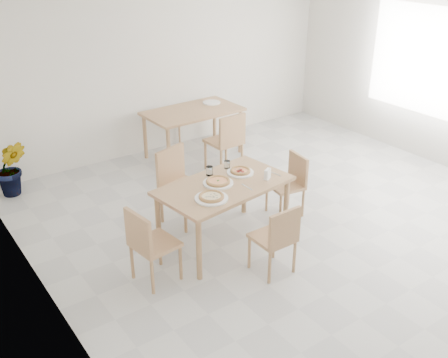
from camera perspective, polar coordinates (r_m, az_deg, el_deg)
main_table at (r=5.81m, az=0.00°, el=-1.30°), size 1.56×1.01×0.75m
chair_south at (r=5.40m, az=5.84°, el=-6.18°), size 0.39×0.39×0.79m
chair_north at (r=6.38m, az=-5.02°, el=-0.10°), size 0.57×0.57×0.93m
chair_west at (r=5.29m, az=-8.24°, el=-6.75°), size 0.46×0.46×0.84m
chair_east at (r=6.59m, az=7.27°, el=-0.15°), size 0.44×0.44×0.78m
plate_margherita at (r=5.77m, az=-0.64°, el=-0.44°), size 0.34×0.34×0.02m
plate_mushroom at (r=5.45m, az=-1.38°, el=-2.11°), size 0.35×0.35×0.02m
plate_pepperoni at (r=6.02m, az=1.79°, el=0.72°), size 0.31×0.31×0.02m
pizza_margherita at (r=5.76m, az=-0.65°, el=-0.24°), size 0.32×0.32×0.03m
pizza_mushroom at (r=5.44m, az=-1.38°, el=-1.90°), size 0.34×0.34×0.03m
pizza_pepperoni at (r=6.01m, az=1.79°, el=0.92°), size 0.26×0.26×0.03m
tumbler_a at (r=6.13m, az=0.34°, el=1.59°), size 0.07×0.07×0.09m
tumbler_b at (r=5.96m, az=-1.59°, el=0.89°), size 0.08×0.08×0.11m
napkin_holder at (r=5.87m, az=4.76°, el=0.48°), size 0.12×0.10×0.13m
fork_a at (r=6.04m, az=5.53°, el=0.60°), size 0.04×0.19×0.01m
fork_b at (r=5.70m, az=2.54°, el=-0.90°), size 0.02×0.19×0.01m
second_table at (r=8.21m, az=-3.42°, el=6.93°), size 1.50×0.88×0.75m
chair_back_s at (r=7.62m, az=0.36°, el=4.40°), size 0.47×0.47×0.92m
chair_back_n at (r=8.92m, az=-6.34°, el=6.87°), size 0.47×0.47×0.77m
plate_empty at (r=8.51m, az=-1.36°, el=8.32°), size 0.28×0.28×0.02m
potted_plant at (r=7.58m, az=-22.16°, el=1.10°), size 0.51×0.46×0.78m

